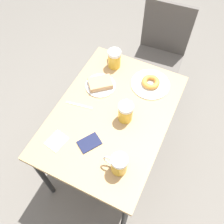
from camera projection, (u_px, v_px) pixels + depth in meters
The scene contains 11 objects.
ground_plane at pixel (112, 158), 2.15m from camera, with size 8.00×8.00×0.00m, color #666059.
table at pixel (112, 119), 1.60m from camera, with size 0.69×0.98×0.72m.
chair at pixel (161, 48), 2.11m from camera, with size 0.43×0.43×0.91m.
plate_with_cake at pixel (100, 84), 1.65m from camera, with size 0.20×0.20×0.05m.
plate_with_donut at pixel (150, 83), 1.66m from camera, with size 0.26×0.26×0.05m.
beer_mug_left at pixel (119, 164), 1.30m from camera, with size 0.14×0.09×0.13m.
beer_mug_center at pixel (126, 112), 1.47m from camera, with size 0.09×0.13×0.13m.
beer_mug_right at pixel (114, 58), 1.71m from camera, with size 0.11×0.11×0.13m.
napkin_folded at pixel (57, 141), 1.44m from camera, with size 0.11×0.13×0.00m.
fork at pixel (79, 105), 1.58m from camera, with size 0.17×0.04×0.00m.
passport_near_edge at pixel (89, 143), 1.44m from camera, with size 0.14×0.15×0.01m.
Camera 1 is at (0.36, -0.74, 2.03)m, focal length 40.00 mm.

